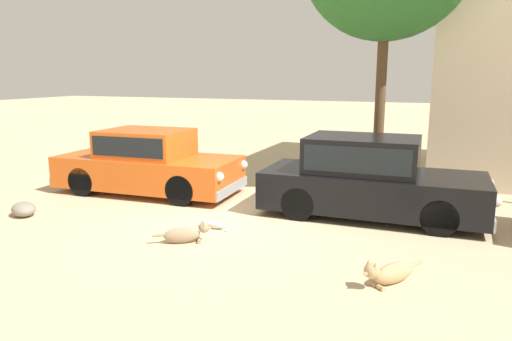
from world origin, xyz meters
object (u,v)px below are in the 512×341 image
object	(u,v)px
stray_cat	(214,224)
parked_sedan_nearest	(148,162)
parked_sedan_second	(368,177)
stray_dog_spotted	(186,234)
stray_dog_tan	(389,273)

from	to	relation	value
stray_cat	parked_sedan_nearest	bearing A→B (deg)	-34.94
parked_sedan_second	stray_dog_spotted	distance (m)	3.68
parked_sedan_nearest	stray_cat	size ratio (longest dim) A/B	6.94
parked_sedan_nearest	stray_cat	world-z (taller)	parked_sedan_nearest
parked_sedan_nearest	stray_dog_tan	world-z (taller)	parked_sedan_nearest
parked_sedan_second	stray_cat	world-z (taller)	parked_sedan_second
parked_sedan_nearest	stray_dog_tan	xyz separation A→B (m)	(5.74, -3.04, -0.55)
stray_dog_spotted	stray_dog_tan	xyz separation A→B (m)	(3.25, -0.40, 0.02)
parked_sedan_nearest	stray_cat	bearing A→B (deg)	-37.44
parked_sedan_second	stray_dog_tan	world-z (taller)	parked_sedan_second
parked_sedan_second	stray_cat	xyz separation A→B (m)	(-2.40, -1.83, -0.69)
stray_dog_spotted	stray_cat	distance (m)	0.83
stray_cat	parked_sedan_second	bearing A→B (deg)	-142.47
stray_dog_spotted	parked_sedan_nearest	bearing A→B (deg)	100.30
parked_sedan_nearest	parked_sedan_second	world-z (taller)	parked_sedan_second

